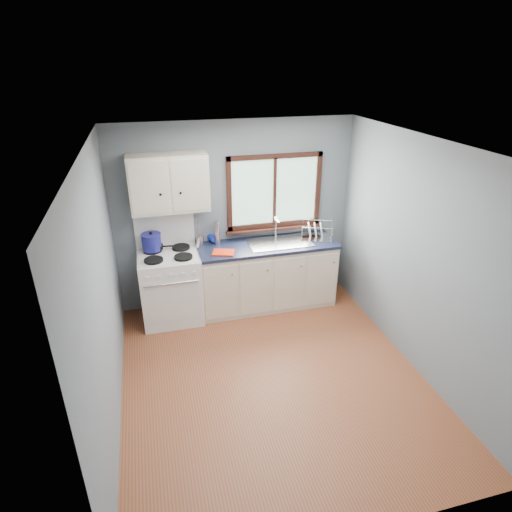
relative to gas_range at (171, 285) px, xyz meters
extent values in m
cube|color=brown|center=(0.95, -1.47, -0.50)|extent=(3.20, 3.60, 0.02)
cube|color=white|center=(0.95, -1.47, 2.02)|extent=(3.20, 3.60, 0.02)
cube|color=slate|center=(0.95, 0.34, 0.76)|extent=(3.20, 0.02, 2.50)
cube|color=slate|center=(0.95, -3.28, 0.76)|extent=(3.20, 0.02, 2.50)
cube|color=slate|center=(-0.66, -1.47, 0.76)|extent=(0.02, 3.60, 2.50)
cube|color=slate|center=(2.56, -1.47, 0.76)|extent=(0.02, 3.60, 2.50)
cube|color=white|center=(0.00, -0.01, -0.03)|extent=(0.76, 0.65, 0.92)
cube|color=white|center=(0.00, 0.30, 0.65)|extent=(0.76, 0.05, 0.44)
cube|color=silver|center=(0.00, -0.01, 0.43)|extent=(0.72, 0.59, 0.01)
cylinder|color=black|center=(-0.18, -0.16, 0.45)|extent=(0.23, 0.23, 0.03)
cylinder|color=black|center=(0.18, -0.16, 0.45)|extent=(0.23, 0.23, 0.03)
cylinder|color=black|center=(-0.18, 0.14, 0.45)|extent=(0.23, 0.23, 0.03)
cylinder|color=black|center=(0.18, 0.14, 0.45)|extent=(0.23, 0.23, 0.03)
cylinder|color=silver|center=(0.00, -0.35, 0.21)|extent=(0.66, 0.02, 0.02)
cube|color=silver|center=(0.00, -0.33, -0.09)|extent=(0.66, 0.01, 0.55)
cube|color=beige|center=(1.31, 0.02, -0.05)|extent=(1.85, 0.60, 0.88)
cube|color=black|center=(1.31, 0.04, -0.45)|extent=(1.85, 0.54, 0.08)
cube|color=black|center=(1.31, 0.02, 0.41)|extent=(1.89, 0.64, 0.04)
cube|color=silver|center=(1.49, 0.02, 0.43)|extent=(0.84, 0.46, 0.01)
cube|color=silver|center=(1.29, 0.02, 0.36)|extent=(0.36, 0.40, 0.14)
cube|color=silver|center=(1.69, 0.02, 0.36)|extent=(0.36, 0.40, 0.14)
cylinder|color=silver|center=(1.49, 0.22, 0.57)|extent=(0.02, 0.02, 0.28)
cylinder|color=silver|center=(1.49, 0.15, 0.70)|extent=(0.02, 0.16, 0.02)
sphere|color=silver|center=(1.49, 0.22, 0.71)|extent=(0.04, 0.04, 0.04)
cube|color=#9EC6A8|center=(1.49, 0.32, 1.06)|extent=(1.22, 0.01, 0.92)
cube|color=#351811|center=(1.49, 0.30, 1.53)|extent=(1.30, 0.05, 0.06)
cube|color=#351811|center=(1.49, 0.30, 0.59)|extent=(1.30, 0.05, 0.06)
cube|color=#351811|center=(0.87, 0.30, 1.06)|extent=(0.06, 0.05, 1.00)
cube|color=#351811|center=(2.10, 0.30, 1.06)|extent=(0.06, 0.05, 1.00)
cube|color=#351811|center=(1.49, 0.30, 1.06)|extent=(0.03, 0.05, 0.92)
cube|color=#351811|center=(1.49, 0.27, 0.54)|extent=(1.36, 0.10, 0.03)
cube|color=beige|center=(0.10, 0.16, 1.31)|extent=(0.95, 0.32, 0.70)
cube|color=beige|center=(-0.14, -0.01, 1.31)|extent=(0.44, 0.01, 0.62)
cube|color=beige|center=(0.34, -0.01, 1.31)|extent=(0.44, 0.01, 0.62)
sphere|color=black|center=(-0.02, -0.02, 1.23)|extent=(0.03, 0.03, 0.03)
sphere|color=black|center=(0.22, -0.02, 1.23)|extent=(0.03, 0.03, 0.03)
cylinder|color=black|center=(-0.17, 0.15, 0.49)|extent=(0.27, 0.27, 0.05)
cube|color=black|center=(0.01, 0.14, 0.49)|extent=(0.14, 0.04, 0.01)
cylinder|color=navy|center=(-0.18, 0.13, 0.57)|extent=(0.24, 0.24, 0.20)
cylinder|color=navy|center=(-0.18, 0.13, 0.67)|extent=(0.25, 0.25, 0.01)
sphere|color=black|center=(-0.18, 0.13, 0.69)|extent=(0.04, 0.04, 0.04)
cylinder|color=silver|center=(0.42, 0.16, 0.50)|extent=(0.12, 0.12, 0.15)
cylinder|color=silver|center=(0.44, 0.17, 0.66)|extent=(0.01, 0.01, 0.22)
cylinder|color=silver|center=(0.40, 0.18, 0.68)|extent=(0.01, 0.01, 0.26)
cylinder|color=silver|center=(0.42, 0.14, 0.65)|extent=(0.01, 0.01, 0.20)
cylinder|color=silver|center=(0.67, 0.20, 0.59)|extent=(0.10, 0.10, 0.33)
imported|color=#1530A9|center=(0.64, 0.21, 0.57)|extent=(0.14, 0.14, 0.28)
cube|color=red|center=(0.69, -0.12, 0.44)|extent=(0.32, 0.27, 0.02)
cube|color=silver|center=(2.03, 0.06, 0.43)|extent=(0.52, 0.46, 0.02)
cylinder|color=silver|center=(1.78, -0.01, 0.53)|extent=(0.01, 0.01, 0.20)
cylinder|color=silver|center=(2.16, -0.16, 0.53)|extent=(0.01, 0.01, 0.20)
cylinder|color=silver|center=(1.90, 0.28, 0.53)|extent=(0.01, 0.01, 0.20)
cylinder|color=silver|center=(2.27, 0.12, 0.53)|extent=(0.01, 0.01, 0.20)
cylinder|color=silver|center=(1.97, -0.08, 0.63)|extent=(0.38, 0.16, 0.01)
cylinder|color=silver|center=(2.09, 0.20, 0.63)|extent=(0.38, 0.16, 0.01)
cylinder|color=white|center=(1.94, 0.10, 0.54)|extent=(0.14, 0.23, 0.22)
cylinder|color=white|center=(2.01, 0.07, 0.54)|extent=(0.14, 0.23, 0.22)
cylinder|color=white|center=(2.09, 0.03, 0.54)|extent=(0.14, 0.23, 0.22)
camera|label=1|loc=(-0.15, -5.00, 2.71)|focal=30.00mm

